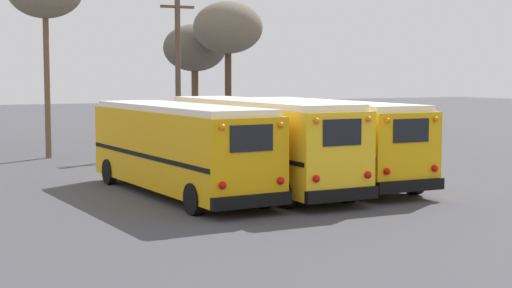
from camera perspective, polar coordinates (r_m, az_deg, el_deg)
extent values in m
plane|color=#424247|center=(27.17, 0.58, -3.40)|extent=(160.00, 160.00, 0.00)
cube|color=#E5A00C|center=(26.10, -5.64, -0.31)|extent=(2.92, 9.92, 2.49)
cube|color=white|center=(26.01, -5.66, 2.65)|extent=(2.71, 9.51, 0.20)
cube|color=black|center=(21.85, -0.28, -4.17)|extent=(2.53, 0.32, 0.36)
cube|color=black|center=(21.66, -0.32, 0.42)|extent=(1.36, 0.09, 0.75)
sphere|color=red|center=(21.33, -2.44, -3.03)|extent=(0.22, 0.22, 0.22)
sphere|color=orange|center=(21.16, -2.46, 1.22)|extent=(0.18, 0.18, 0.18)
sphere|color=red|center=(22.24, 1.81, -2.69)|extent=(0.22, 0.22, 0.22)
sphere|color=orange|center=(22.08, 1.82, 1.39)|extent=(0.18, 0.18, 0.18)
cube|color=black|center=(25.64, -8.18, -0.85)|extent=(0.47, 9.61, 0.14)
cube|color=black|center=(26.65, -3.18, -0.58)|extent=(0.47, 9.61, 0.14)
cylinder|color=black|center=(29.14, -10.61, -1.99)|extent=(0.32, 0.94, 0.92)
cylinder|color=black|center=(29.97, -6.43, -1.74)|extent=(0.32, 0.94, 0.92)
cylinder|color=black|center=(22.51, -4.54, -4.02)|extent=(0.32, 0.94, 0.92)
cylinder|color=black|center=(23.58, 0.56, -3.58)|extent=(0.32, 0.94, 0.92)
cube|color=yellow|center=(27.42, 0.09, 0.11)|extent=(2.50, 10.59, 2.59)
cube|color=white|center=(27.33, 0.09, 3.02)|extent=(2.30, 10.17, 0.20)
cube|color=black|center=(23.00, 6.29, -3.70)|extent=(2.46, 0.22, 0.36)
cube|color=black|center=(22.82, 6.30, 0.84)|extent=(1.32, 0.04, 0.78)
sphere|color=red|center=(22.43, 4.40, -2.54)|extent=(0.22, 0.22, 0.22)
sphere|color=orange|center=(22.27, 4.43, 1.69)|extent=(0.18, 0.18, 0.18)
sphere|color=red|center=(23.43, 8.15, -2.24)|extent=(0.22, 0.22, 0.22)
sphere|color=orange|center=(23.28, 8.20, 1.80)|extent=(0.18, 0.18, 0.18)
cube|color=black|center=(26.89, -2.20, -0.41)|extent=(0.11, 10.36, 0.14)
cube|color=black|center=(28.02, 2.29, -0.19)|extent=(0.11, 10.36, 0.14)
cylinder|color=black|center=(30.66, -5.24, -1.53)|extent=(0.29, 0.96, 0.96)
cylinder|color=black|center=(31.58, -1.47, -1.32)|extent=(0.29, 0.96, 0.96)
cylinder|color=black|center=(23.55, 2.19, -3.55)|extent=(0.29, 0.96, 0.96)
cylinder|color=black|center=(24.73, 6.72, -3.16)|extent=(0.29, 0.96, 0.96)
cube|color=#EAAA0F|center=(29.23, 4.95, 0.34)|extent=(2.69, 10.61, 2.46)
cube|color=white|center=(29.15, 4.97, 2.94)|extent=(2.48, 10.18, 0.20)
cube|color=black|center=(24.95, 11.19, -2.99)|extent=(2.49, 0.26, 0.36)
cube|color=black|center=(24.79, 11.22, 0.96)|extent=(1.34, 0.06, 0.74)
sphere|color=red|center=(24.34, 9.50, -1.99)|extent=(0.22, 0.22, 0.22)
sphere|color=orange|center=(24.20, 9.56, 1.68)|extent=(0.18, 0.18, 0.18)
sphere|color=red|center=(25.44, 12.87, -1.74)|extent=(0.22, 0.22, 0.22)
sphere|color=orange|center=(25.30, 12.94, 1.77)|extent=(0.18, 0.18, 0.18)
cube|color=black|center=(28.64, 2.83, -0.12)|extent=(0.27, 10.34, 0.14)
cube|color=black|center=(29.89, 6.97, 0.07)|extent=(0.27, 10.34, 0.14)
cylinder|color=black|center=(32.29, -0.42, -1.09)|extent=(0.30, 1.06, 1.05)
cylinder|color=black|center=(33.33, 3.12, -0.90)|extent=(0.30, 1.06, 1.05)
cylinder|color=black|center=(25.39, 7.31, -2.84)|extent=(0.30, 1.06, 1.05)
cylinder|color=black|center=(26.70, 11.41, -2.51)|extent=(0.30, 1.06, 1.05)
cylinder|color=brown|center=(40.39, -5.70, 5.37)|extent=(0.28, 0.28, 8.42)
cube|color=brown|center=(40.53, -5.74, 9.90)|extent=(1.80, 0.14, 0.14)
cylinder|color=brown|center=(49.31, -4.46, 3.10)|extent=(0.43, 0.43, 4.55)
ellipsoid|color=#5B5447|center=(49.31, -4.48, 6.99)|extent=(3.92, 3.92, 2.94)
cylinder|color=#473323|center=(45.88, -2.04, 3.60)|extent=(0.39, 0.39, 5.58)
ellipsoid|color=#6B6051|center=(45.94, -2.05, 8.47)|extent=(4.04, 4.04, 3.03)
cylinder|color=brown|center=(38.65, -14.95, 4.17)|extent=(0.28, 0.28, 6.98)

